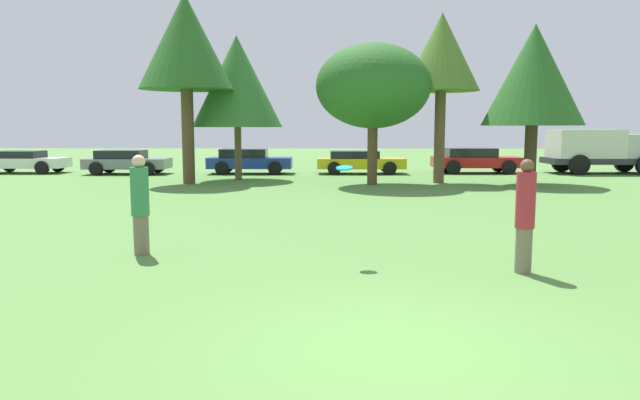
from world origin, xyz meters
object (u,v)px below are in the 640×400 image
object	(u,v)px
tree_4	(534,76)
parked_car_yellow	(359,161)
tree_1	(237,82)
tree_0	(185,43)
frisbee	(344,168)
tree_3	(442,54)
tree_2	(373,86)
person_thrower	(140,204)
parked_car_grey	(126,161)
parked_car_white	(23,161)
parked_car_blue	(249,161)
parked_car_red	(475,160)
delivery_truck_silver	(599,149)
person_catcher	(525,215)

from	to	relation	value
tree_4	parked_car_yellow	xyz separation A→B (m)	(-6.61, 5.84, -3.74)
tree_1	tree_0	bearing A→B (deg)	-136.63
frisbee	tree_3	distance (m)	15.83
tree_0	tree_2	distance (m)	7.79
tree_2	parked_car_yellow	bearing A→B (deg)	92.46
frisbee	tree_0	bearing A→B (deg)	113.21
person_thrower	parked_car_grey	xyz separation A→B (m)	(-6.75, 18.72, -0.29)
person_thrower	tree_1	world-z (taller)	tree_1
parked_car_white	parked_car_blue	world-z (taller)	parked_car_blue
tree_2	parked_car_white	xyz separation A→B (m)	(-17.41, 5.80, -3.34)
frisbee	tree_4	size ratio (longest dim) A/B	0.04
person_thrower	tree_1	bearing A→B (deg)	103.32
parked_car_grey	parked_car_red	bearing A→B (deg)	2.26
tree_0	delivery_truck_silver	bearing A→B (deg)	16.63
parked_car_white	delivery_truck_silver	world-z (taller)	delivery_truck_silver
tree_1	delivery_truck_silver	distance (m)	18.41
parked_car_white	tree_4	bearing A→B (deg)	-14.78
tree_2	tree_0	bearing A→B (deg)	178.08
person_catcher	frisbee	xyz separation A→B (m)	(-2.85, 0.78, 0.70)
tree_3	parked_car_red	size ratio (longest dim) A/B	1.57
tree_2	parked_car_yellow	xyz separation A→B (m)	(-0.25, 5.72, -3.34)
parked_car_blue	parked_car_yellow	distance (m)	5.60
person_thrower	tree_1	xyz separation A→B (m)	(-0.60, 15.43, 3.37)
parked_car_blue	tree_2	bearing A→B (deg)	-44.64
person_thrower	parked_car_white	size ratio (longest dim) A/B	0.44
tree_2	parked_car_blue	size ratio (longest dim) A/B	1.34
parked_car_blue	tree_4	bearing A→B (deg)	-25.97
frisbee	delivery_truck_silver	world-z (taller)	delivery_truck_silver
parked_car_grey	parked_car_blue	bearing A→B (deg)	2.67
person_catcher	parked_car_red	size ratio (longest dim) A/B	0.41
person_thrower	tree_2	xyz separation A→B (m)	(5.19, 13.48, 3.03)
parked_car_yellow	parked_car_white	bearing A→B (deg)	178.95
tree_1	parked_car_yellow	size ratio (longest dim) A/B	1.42
frisbee	tree_3	world-z (taller)	tree_3
tree_0	parked_car_white	xyz separation A→B (m)	(-9.83, 5.54, -5.10)
tree_0	tree_1	world-z (taller)	tree_0
tree_0	parked_car_blue	size ratio (longest dim) A/B	1.82
frisbee	parked_car_yellow	xyz separation A→B (m)	(1.24, 19.70, -1.01)
tree_2	parked_car_red	bearing A→B (deg)	47.38
tree_2	person_thrower	bearing A→B (deg)	-111.05
frisbee	tree_4	bearing A→B (deg)	60.49
person_catcher	frisbee	world-z (taller)	person_catcher
parked_car_blue	parked_car_red	xyz separation A→B (m)	(11.53, 0.57, 0.02)
parked_car_blue	parked_car_red	world-z (taller)	parked_car_red
tree_2	parked_car_red	distance (m)	9.02
parked_car_blue	person_catcher	bearing A→B (deg)	-71.28
person_thrower	delivery_truck_silver	xyz separation A→B (m)	(17.08, 19.55, 0.33)
frisbee	parked_car_blue	size ratio (longest dim) A/B	0.07
tree_0	parked_car_blue	world-z (taller)	tree_0
person_thrower	delivery_truck_silver	bearing A→B (deg)	59.94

